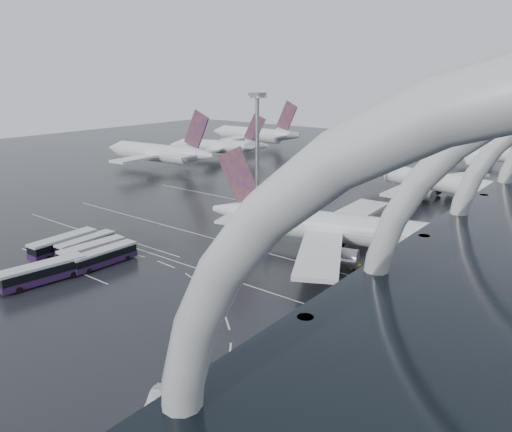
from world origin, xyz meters
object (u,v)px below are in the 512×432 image
Objects in this scene: airliner_main at (344,229)px; floodlight_mast at (257,155)px; jet_remote_west at (160,153)px; airliner_gate_c at (479,153)px; bus_row_near_d at (104,256)px; jet_remote_mid at (220,147)px; jet_remote_far at (256,135)px; bus_row_near_a at (63,244)px; bus_row_near_c at (92,251)px; gse_cart_belly_b at (405,249)px; gse_cart_belly_a at (355,267)px; van_curve_c at (157,399)px; airliner_gate_b at (436,182)px; bus_row_far_c at (43,272)px; bus_row_near_b at (86,244)px; gse_cart_belly_d at (414,257)px; gse_cart_belly_c at (324,246)px.

floodlight_mast is at bearing -158.82° from airliner_main.
jet_remote_west is 94.21m from floodlight_mast.
bus_row_near_d is (-24.87, -146.97, -2.72)m from airliner_gate_c.
jet_remote_far is at bearing -100.33° from jet_remote_mid.
jet_remote_mid is at bearing 22.98° from bus_row_near_a.
bus_row_near_c is 5.50× the size of gse_cart_belly_b.
gse_cart_belly_a is (99.74, -42.58, -5.07)m from jet_remote_west.
airliner_main is at bearing 134.66° from gse_cart_belly_a.
airliner_gate_c is at bearing 86.70° from floodlight_mast.
gse_cart_belly_b is (109.83, -92.53, -4.95)m from jet_remote_far.
van_curve_c is (107.69, -152.99, -4.80)m from jet_remote_far.
jet_remote_far is at bearing 167.46° from airliner_gate_b.
gse_cart_belly_a is (48.16, 27.17, -1.32)m from bus_row_near_a.
bus_row_far_c is (10.26, -10.03, 0.03)m from bus_row_near_a.
airliner_main is 53.82m from bus_row_near_a.
jet_remote_west is at bearing 35.84° from bus_row_near_b.
airliner_gate_c reaches higher than bus_row_near_b.
floodlight_mast reaches higher than bus_row_near_c.
jet_remote_mid is at bearing -175.39° from airliner_gate_b.
jet_remote_mid reaches higher than bus_row_near_b.
floodlight_mast is at bearing -149.60° from gse_cart_belly_d.
airliner_gate_b reaches higher than airliner_gate_c.
airliner_gate_c is 24.54× the size of gse_cart_belly_c.
bus_row_near_b is 5.25× the size of gse_cart_belly_b.
airliner_gate_c is 3.92× the size of bus_row_near_d.
jet_remote_west is at bearing 62.48° from jet_remote_mid.
bus_row_near_d is at bearing -88.97° from bus_row_near_a.
airliner_gate_c is 3.87× the size of bus_row_near_c.
van_curve_c is (99.32, -119.46, -3.88)m from jet_remote_mid.
floodlight_mast is (-11.73, -64.97, 14.51)m from airliner_gate_b.
airliner_gate_b is 1.28× the size of jet_remote_mid.
van_curve_c is at bearing -95.10° from gse_cart_belly_d.
bus_row_near_b is (54.77, -66.98, -3.94)m from jet_remote_west.
jet_remote_west is 107.18m from gse_cart_belly_b.
jet_remote_mid is 110.45m from gse_cart_belly_c.
gse_cart_belly_a is at bearing -103.81° from gse_cart_belly_b.
jet_remote_far is 187.15m from van_curve_c.
airliner_main is 55.23m from airliner_gate_b.
jet_remote_mid is 1.32× the size of floodlight_mast.
bus_row_near_c is 44.40m from gse_cart_belly_c.
jet_remote_mid reaches higher than van_curve_c.
gse_cart_belly_a is (44.97, 24.40, -1.13)m from bus_row_near_b.
bus_row_far_c is 6.96× the size of gse_cart_belly_c.
airliner_main is 26.89× the size of gse_cart_belly_d.
floodlight_mast is (80.80, -46.57, 13.37)m from jet_remote_west.
bus_row_near_a is 2.89× the size of van_curve_c.
floodlight_mast is at bearing -141.43° from gse_cart_belly_b.
gse_cart_belly_c is at bearing 148.11° from gse_cart_belly_a.
jet_remote_mid is 2.90× the size of bus_row_near_a.
bus_row_near_b is (-39.27, -30.17, -3.24)m from airliner_main.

